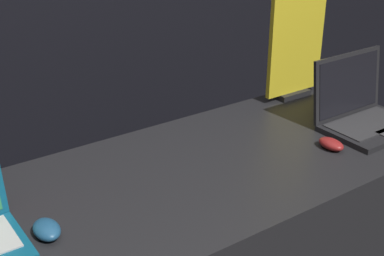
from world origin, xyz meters
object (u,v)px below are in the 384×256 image
at_px(mouse_back, 331,144).
at_px(laptop_back, 363,110).
at_px(mouse_front, 47,229).
at_px(promo_stand_back, 297,37).

bearing_deg(mouse_back, laptop_back, 15.53).
bearing_deg(mouse_back, mouse_front, 175.23).
relative_size(mouse_back, promo_stand_back, 0.18).
distance_m(mouse_front, promo_stand_back, 1.28).
bearing_deg(laptop_back, promo_stand_back, 90.00).
distance_m(laptop_back, promo_stand_back, 0.41).
distance_m(mouse_front, mouse_back, 0.98).
relative_size(mouse_front, laptop_back, 0.28).
height_order(laptop_back, mouse_back, laptop_back).
height_order(mouse_front, laptop_back, laptop_back).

